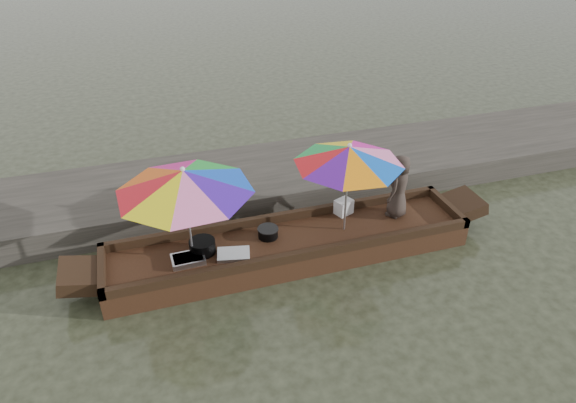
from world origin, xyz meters
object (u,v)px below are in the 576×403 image
object	(u,v)px
boat_hull	(290,248)
tray_scallop	(234,254)
charcoal_grill	(268,233)
umbrella_stern	(347,188)
vendor	(399,186)
tray_crayfish	(188,259)
cooking_pot	(202,246)
umbrella_bow	(188,215)
supply_bag	(344,207)

from	to	relation	value
boat_hull	tray_scallop	size ratio (longest dim) A/B	11.89
tray_scallop	charcoal_grill	bearing A→B (deg)	26.88
umbrella_stern	charcoal_grill	bearing A→B (deg)	172.37
vendor	umbrella_stern	distance (m)	1.06
tray_crayfish	vendor	distance (m)	3.64
boat_hull	vendor	distance (m)	2.10
cooking_pot	umbrella_bow	distance (m)	0.69
cooking_pot	tray_scallop	world-z (taller)	cooking_pot
tray_scallop	vendor	size ratio (longest dim) A/B	0.44
boat_hull	supply_bag	size ratio (longest dim) A/B	20.88
tray_crayfish	tray_scallop	world-z (taller)	tray_crayfish
charcoal_grill	vendor	distance (m)	2.33
tray_crayfish	umbrella_stern	xyz separation A→B (m)	(2.57, 0.09, 0.73)
tray_scallop	supply_bag	distance (m)	2.16
boat_hull	cooking_pot	bearing A→B (deg)	176.48
cooking_pot	charcoal_grill	distance (m)	1.07
tray_scallop	charcoal_grill	size ratio (longest dim) A/B	1.53
charcoal_grill	supply_bag	world-z (taller)	supply_bag
tray_scallop	umbrella_stern	world-z (taller)	umbrella_stern
umbrella_bow	umbrella_stern	xyz separation A→B (m)	(2.49, 0.00, 0.00)
tray_crayfish	charcoal_grill	bearing A→B (deg)	11.07
supply_bag	charcoal_grill	bearing A→B (deg)	-168.92
tray_crayfish	cooking_pot	bearing A→B (deg)	35.09
supply_bag	tray_scallop	bearing A→B (deg)	-163.72
tray_scallop	supply_bag	world-z (taller)	supply_bag
cooking_pot	tray_scallop	size ratio (longest dim) A/B	0.82
charcoal_grill	umbrella_bow	xyz separation A→B (m)	(-1.23, -0.17, 0.70)
supply_bag	umbrella_bow	distance (m)	2.78
tray_scallop	umbrella_stern	distance (m)	2.04
cooking_pot	tray_crayfish	world-z (taller)	cooking_pot
umbrella_stern	boat_hull	bearing A→B (deg)	180.00
boat_hull	cooking_pot	distance (m)	1.42
tray_scallop	umbrella_bow	world-z (taller)	umbrella_bow
vendor	umbrella_bow	distance (m)	3.52
vendor	umbrella_bow	bearing A→B (deg)	-37.62
charcoal_grill	umbrella_bow	world-z (taller)	umbrella_bow
cooking_pot	umbrella_stern	distance (m)	2.42
supply_bag	cooking_pot	bearing A→B (deg)	-171.75
tray_scallop	vendor	xyz separation A→B (m)	(2.92, 0.30, 0.53)
boat_hull	umbrella_stern	world-z (taller)	umbrella_stern
boat_hull	cooking_pot	world-z (taller)	cooking_pot
boat_hull	vendor	xyz separation A→B (m)	(1.96, 0.15, 0.73)
supply_bag	vendor	xyz separation A→B (m)	(0.85, -0.30, 0.43)
cooking_pot	vendor	size ratio (longest dim) A/B	0.36
supply_bag	vendor	world-z (taller)	vendor
tray_scallop	umbrella_bow	size ratio (longest dim) A/B	0.25
charcoal_grill	umbrella_bow	bearing A→B (deg)	-172.25
tray_scallop	umbrella_stern	bearing A→B (deg)	4.73
tray_crayfish	vendor	bearing A→B (deg)	3.78
cooking_pot	umbrella_stern	world-z (taller)	umbrella_stern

